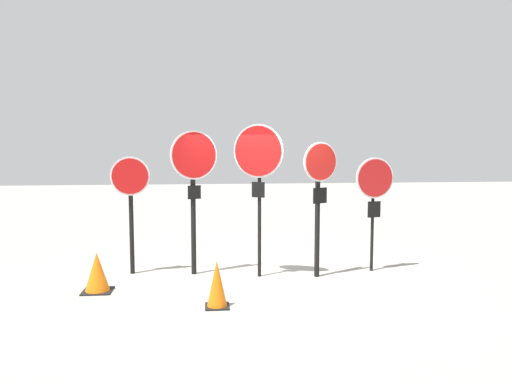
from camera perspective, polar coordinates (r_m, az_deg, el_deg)
The scene contains 8 objects.
ground_plane at distance 9.17m, azimuth 0.14°, elevation -9.27°, with size 40.00×40.00×0.00m, color gray.
stop_sign_0 at distance 9.13m, azimuth -14.15°, elevation -0.07°, with size 0.69×0.16×2.12m.
stop_sign_1 at distance 8.87m, azimuth -7.13°, elevation 1.99°, with size 0.81×0.33×2.58m.
stop_sign_2 at distance 8.62m, azimuth 0.27°, elevation 3.28°, with size 0.82×0.47×2.68m.
stop_sign_3 at distance 8.71m, azimuth 7.23°, elevation 0.70°, with size 0.64×0.30×2.37m.
stop_sign_4 at distance 9.30m, azimuth 13.39°, elevation 0.50°, with size 0.74×0.17×2.10m.
traffic_cone_0 at distance 8.39m, azimuth -17.70°, elevation -8.74°, with size 0.46×0.46×0.63m.
traffic_cone_1 at distance 7.29m, azimuth -4.48°, elevation -10.43°, with size 0.35×0.35×0.69m.
Camera 1 is at (-0.89, -8.81, 2.35)m, focal length 35.00 mm.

